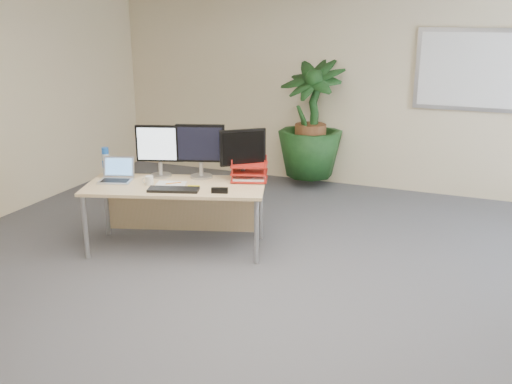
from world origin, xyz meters
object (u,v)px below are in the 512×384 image
at_px(floor_plant, 310,130).
at_px(monitor_left, 160,148).
at_px(monitor_right, 201,148).
at_px(laptop, 117,175).
at_px(desk, 178,195).

height_order(floor_plant, monitor_left, floor_plant).
height_order(monitor_right, laptop, monitor_right).
xyz_separation_m(desk, monitor_left, (-0.24, 0.11, 0.42)).
distance_m(floor_plant, monitor_left, 2.43).
height_order(desk, monitor_left, monitor_left).
bearing_deg(desk, laptop, -163.33).
bearing_deg(monitor_left, laptop, -139.21).
bearing_deg(monitor_left, floor_plant, 69.68).
xyz_separation_m(monitor_left, monitor_right, (0.39, 0.12, 0.01)).
bearing_deg(monitor_right, laptop, -151.02).
height_order(monitor_left, monitor_right, monitor_right).
bearing_deg(floor_plant, monitor_right, -101.88).
xyz_separation_m(desk, floor_plant, (0.60, 2.38, 0.24)).
bearing_deg(monitor_left, desk, -23.53).
bearing_deg(monitor_left, monitor_right, 16.67).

